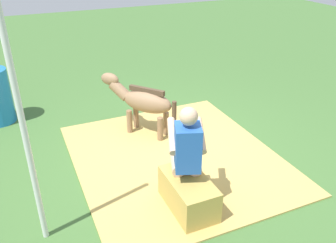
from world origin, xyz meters
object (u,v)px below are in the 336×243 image
Objects in this scene: person_seated at (186,151)px; hay_bale at (188,194)px; pony_standing at (142,101)px; tent_pole_left at (25,134)px.

hay_bale is at bearing 165.74° from person_seated.
pony_standing is 0.45× the size of tent_pole_left.
person_seated reaches higher than hay_bale.
pony_standing is 2.54m from tent_pole_left.
hay_bale is 0.70× the size of pony_standing.
hay_bale is 0.61× the size of person_seated.
pony_standing is (1.93, -0.15, 0.36)m from hay_bale.
tent_pole_left reaches higher than person_seated.
person_seated is 1.73m from tent_pole_left.
tent_pole_left is (0.23, 1.60, 1.05)m from hay_bale.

